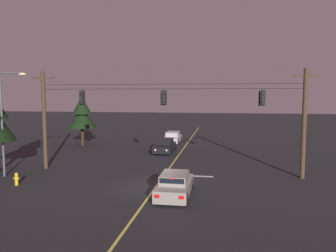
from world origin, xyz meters
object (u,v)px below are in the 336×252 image
at_px(traffic_light_left_inner, 163,98).
at_px(street_lamp_corner, 6,114).
at_px(car_waiting_near_lane, 175,185).
at_px(car_oncoming_trailing, 173,138).
at_px(fire_hydrant, 16,179).
at_px(tree_verge_near, 82,114).
at_px(traffic_light_centre, 262,98).
at_px(traffic_light_leftmost, 81,98).
at_px(car_oncoming_lead, 165,146).

height_order(traffic_light_left_inner, street_lamp_corner, street_lamp_corner).
height_order(traffic_light_left_inner, car_waiting_near_lane, traffic_light_left_inner).
xyz_separation_m(car_waiting_near_lane, car_oncoming_trailing, (-3.32, 21.41, -0.00)).
height_order(car_waiting_near_lane, street_lamp_corner, street_lamp_corner).
bearing_deg(car_oncoming_trailing, fire_hydrant, -109.32).
relative_size(traffic_light_left_inner, fire_hydrant, 1.45).
distance_m(traffic_light_left_inner, tree_verge_near, 17.10).
bearing_deg(traffic_light_centre, tree_verge_near, 147.46).
bearing_deg(street_lamp_corner, traffic_light_left_inner, 14.87).
height_order(car_waiting_near_lane, car_oncoming_trailing, same).
relative_size(traffic_light_leftmost, car_waiting_near_lane, 0.28).
bearing_deg(traffic_light_leftmost, car_oncoming_trailing, 73.11).
bearing_deg(traffic_light_leftmost, traffic_light_left_inner, 0.00).
relative_size(traffic_light_left_inner, tree_verge_near, 0.21).
height_order(traffic_light_leftmost, car_waiting_near_lane, traffic_light_leftmost).
relative_size(car_waiting_near_lane, car_oncoming_trailing, 0.98).
bearing_deg(fire_hydrant, street_lamp_corner, 135.01).
xyz_separation_m(traffic_light_leftmost, traffic_light_left_inner, (6.47, 0.00, 0.00)).
distance_m(car_oncoming_trailing, street_lamp_corner, 21.32).
relative_size(car_oncoming_lead, street_lamp_corner, 0.58).
bearing_deg(fire_hydrant, traffic_light_leftmost, 63.32).
bearing_deg(car_oncoming_trailing, tree_verge_near, -159.99).
height_order(traffic_light_left_inner, traffic_light_centre, same).
bearing_deg(traffic_light_leftmost, car_waiting_near_lane, -34.26).
bearing_deg(traffic_light_left_inner, car_waiting_near_lane, -73.32).
distance_m(tree_verge_near, fire_hydrant, 17.63).
bearing_deg(traffic_light_left_inner, tree_verge_near, 134.38).
distance_m(traffic_light_leftmost, tree_verge_near, 13.44).
distance_m(street_lamp_corner, fire_hydrant, 5.03).
bearing_deg(car_waiting_near_lane, tree_verge_near, 127.45).
height_order(traffic_light_left_inner, car_oncoming_lead, traffic_light_left_inner).
height_order(tree_verge_near, fire_hydrant, tree_verge_near).
xyz_separation_m(traffic_light_centre, tree_verge_near, (-19.03, 12.14, -1.97)).
distance_m(traffic_light_left_inner, car_oncoming_lead, 10.45).
distance_m(traffic_light_leftmost, car_oncoming_lead, 11.49).
bearing_deg(traffic_light_left_inner, car_oncoming_lead, 99.28).
bearing_deg(traffic_light_leftmost, car_oncoming_lead, 61.00).
bearing_deg(car_oncoming_lead, traffic_light_left_inner, -80.72).
distance_m(traffic_light_centre, fire_hydrant, 17.64).
bearing_deg(fire_hydrant, car_waiting_near_lane, -3.35).
height_order(traffic_light_centre, fire_hydrant, traffic_light_centre).
height_order(car_oncoming_lead, tree_verge_near, tree_verge_near).
bearing_deg(car_oncoming_lead, car_oncoming_trailing, 91.53).
relative_size(traffic_light_centre, tree_verge_near, 0.21).
xyz_separation_m(car_oncoming_trailing, tree_verge_near, (-10.23, -3.72, 3.10)).
bearing_deg(tree_verge_near, traffic_light_centre, -32.54).
bearing_deg(car_waiting_near_lane, traffic_light_centre, 45.26).
xyz_separation_m(car_waiting_near_lane, fire_hydrant, (-10.60, 0.62, -0.21)).
bearing_deg(traffic_light_centre, street_lamp_corner, -170.87).
distance_m(car_oncoming_lead, car_oncoming_trailing, 6.85).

